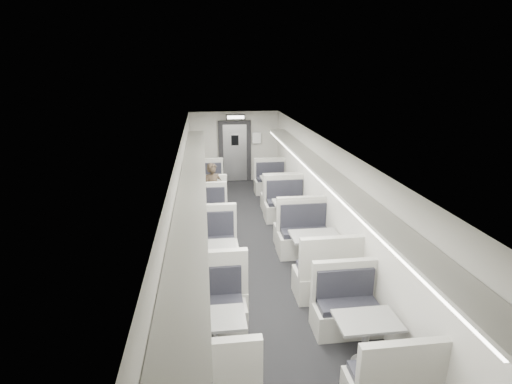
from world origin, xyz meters
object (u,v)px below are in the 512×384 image
object	(u,v)px
exit_sign	(236,117)
vestibule_door	(235,152)
booth_right_b	(292,216)
passenger	(213,190)
booth_right_a	(275,188)
booth_left_a	(207,191)
booth_left_d	(214,340)
booth_left_c	(211,266)
booth_right_d	(365,341)
booth_left_b	(209,222)
booth_right_c	(314,253)

from	to	relation	value
exit_sign	vestibule_door	bearing A→B (deg)	90.00
booth_right_b	passenger	xyz separation A→B (m)	(-1.84, 1.24, 0.34)
booth_right_a	passenger	size ratio (longest dim) A/B	1.39
vestibule_door	booth_left_a	bearing A→B (deg)	-113.64
booth_left_d	passenger	world-z (taller)	passenger
booth_left_c	passenger	distance (m)	3.56
booth_left_d	passenger	xyz separation A→B (m)	(0.16, 5.55, 0.36)
booth_right_d	vestibule_door	bearing A→B (deg)	96.21
passenger	vestibule_door	world-z (taller)	vestibule_door
booth_left_b	booth_left_d	distance (m)	4.28
booth_left_c	booth_right_c	xyz separation A→B (m)	(2.00, 0.25, -0.00)
booth_left_a	booth_left_b	distance (m)	2.35
booth_right_c	vestibule_door	size ratio (longest dim) A/B	1.08
booth_right_d	passenger	xyz separation A→B (m)	(-1.84, 5.83, 0.37)
booth_right_d	passenger	bearing A→B (deg)	107.54
booth_left_a	booth_right_a	bearing A→B (deg)	1.80
booth_left_d	exit_sign	size ratio (longest dim) A/B	3.34
booth_left_d	booth_right_c	distance (m)	3.02
booth_left_c	passenger	size ratio (longest dim) A/B	1.56
vestibule_door	booth_left_d	bearing A→B (deg)	-96.40
booth_left_c	booth_right_c	world-z (taller)	booth_left_c
booth_left_c	exit_sign	world-z (taller)	exit_sign
booth_left_b	booth_left_a	bearing A→B (deg)	90.00
booth_left_d	vestibule_door	distance (m)	8.99
booth_right_c	passenger	bearing A→B (deg)	119.28
booth_left_b	vestibule_door	distance (m)	4.79
booth_left_b	booth_right_c	size ratio (longest dim) A/B	0.87
booth_left_c	booth_right_c	distance (m)	2.02
booth_left_b	booth_left_c	xyz separation A→B (m)	(0.00, -2.27, 0.05)
booth_right_d	booth_left_a	bearing A→B (deg)	106.15
exit_sign	booth_left_b	bearing A→B (deg)	-103.57
passenger	exit_sign	world-z (taller)	exit_sign
booth_right_c	booth_right_a	bearing A→B (deg)	90.00
booth_right_a	booth_right_d	world-z (taller)	booth_right_a
booth_left_a	passenger	xyz separation A→B (m)	(0.16, -1.08, 0.35)
booth_left_a	booth_right_c	world-z (taller)	booth_right_c
booth_left_b	booth_right_d	distance (m)	4.98
booth_right_b	booth_left_c	bearing A→B (deg)	-131.10
booth_right_a	vestibule_door	size ratio (longest dim) A/B	0.97
vestibule_door	booth_right_d	bearing A→B (deg)	-83.79
booth_right_b	booth_right_d	world-z (taller)	booth_right_b
booth_left_c	exit_sign	xyz separation A→B (m)	(1.00, 6.41, 1.87)
booth_left_c	vestibule_door	bearing A→B (deg)	81.75
booth_right_b	booth_left_d	bearing A→B (deg)	-114.91
booth_left_b	passenger	bearing A→B (deg)	82.89
booth_left_b	exit_sign	bearing A→B (deg)	76.43
booth_right_b	booth_right_c	world-z (taller)	booth_right_c
booth_right_c	exit_sign	bearing A→B (deg)	99.22
booth_right_d	vestibule_door	xyz separation A→B (m)	(-1.00, 9.19, 0.68)
booth_right_d	booth_left_d	bearing A→B (deg)	172.07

